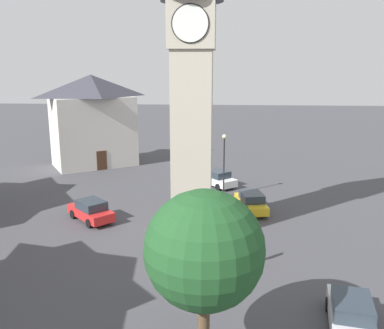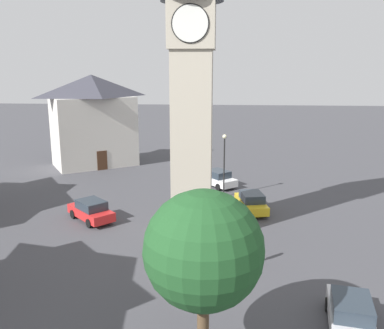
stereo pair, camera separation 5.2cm
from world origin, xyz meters
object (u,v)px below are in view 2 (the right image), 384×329
at_px(pedestrian, 256,247).
at_px(lamp_post, 224,156).
at_px(clock_tower, 192,42).
at_px(tree, 204,250).
at_px(car_red_corner, 91,210).
at_px(car_white_side, 217,178).
at_px(building_corner_back, 93,120).
at_px(car_blue_kerb, 351,314).
at_px(car_silver_kerb, 251,202).

xyz_separation_m(pedestrian, lamp_post, (-1.80, 12.40, 2.57)).
xyz_separation_m(clock_tower, tree, (1.33, -12.07, -7.76)).
bearing_deg(car_red_corner, tree, -58.10).
bearing_deg(clock_tower, car_white_side, 82.88).
relative_size(car_red_corner, tree, 0.62).
xyz_separation_m(car_red_corner, building_corner_back, (-5.03, 17.28, 4.38)).
xyz_separation_m(tree, building_corner_back, (-13.85, 31.45, 0.62)).
distance_m(clock_tower, lamp_post, 12.39).
relative_size(car_blue_kerb, car_red_corner, 1.05).
bearing_deg(tree, clock_tower, 96.27).
bearing_deg(tree, lamp_post, 87.92).
bearing_deg(car_white_side, car_blue_kerb, -74.57).
bearing_deg(car_silver_kerb, building_corner_back, 139.08).
relative_size(pedestrian, tree, 0.25).
height_order(car_blue_kerb, car_silver_kerb, same).
bearing_deg(clock_tower, lamp_post, 76.38).
distance_m(clock_tower, car_white_side, 16.52).
xyz_separation_m(car_white_side, lamp_post, (0.61, -3.18, 2.82)).
bearing_deg(lamp_post, car_silver_kerb, -59.96).
relative_size(clock_tower, car_red_corner, 5.08).
height_order(car_blue_kerb, car_white_side, same).
bearing_deg(lamp_post, tree, -92.08).
relative_size(clock_tower, building_corner_back, 1.98).
bearing_deg(car_blue_kerb, pedestrian, 120.85).
bearing_deg(car_red_corner, car_white_side, 47.07).
distance_m(car_silver_kerb, building_corner_back, 22.56).
relative_size(clock_tower, tree, 3.13).
height_order(clock_tower, car_red_corner, clock_tower).
height_order(car_red_corner, car_white_side, same).
xyz_separation_m(car_blue_kerb, pedestrian, (-3.51, 5.88, 0.25)).
height_order(car_red_corner, building_corner_back, building_corner_back).
distance_m(pedestrian, tree, 9.31).
bearing_deg(car_blue_kerb, car_white_side, 105.43).
xyz_separation_m(car_silver_kerb, car_red_corner, (-11.69, -2.79, 0.00)).
relative_size(pedestrian, lamp_post, 0.31).
bearing_deg(building_corner_back, lamp_post, -36.56).
height_order(car_blue_kerb, tree, tree).
xyz_separation_m(car_silver_kerb, lamp_post, (-2.12, 3.67, 2.82)).
distance_m(car_silver_kerb, tree, 17.61).
bearing_deg(lamp_post, clock_tower, -103.62).
xyz_separation_m(tree, lamp_post, (0.75, 20.63, -0.95)).
bearing_deg(clock_tower, car_red_corner, 164.30).
bearing_deg(car_red_corner, pedestrian, -27.59).
distance_m(car_red_corner, pedestrian, 12.83).
bearing_deg(car_blue_kerb, tree, -158.83).
height_order(car_silver_kerb, lamp_post, lamp_post).
bearing_deg(car_red_corner, building_corner_back, 106.22).
height_order(building_corner_back, lamp_post, building_corner_back).
relative_size(car_white_side, building_corner_back, 0.40).
bearing_deg(building_corner_back, clock_tower, -57.14).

